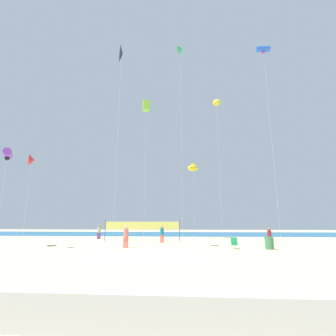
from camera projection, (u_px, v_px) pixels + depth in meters
ground_plane at (148, 255)px, 16.13m from camera, size 120.00×120.00×0.00m
ocean_band at (175, 234)px, 47.36m from camera, size 120.00×20.00×0.01m
boardwalk_ledge at (53, 311)px, 4.86m from camera, size 28.00×0.44×0.73m
beachgoer_sage_shirt at (99, 231)px, 32.14m from camera, size 0.42×0.42×1.82m
beachgoer_teal_shirt at (162, 234)px, 26.22m from camera, size 0.40×0.40×1.77m
beachgoer_coral_shirt at (126, 236)px, 20.88m from camera, size 0.41×0.41×1.81m
beachgoer_maroon_shirt at (269, 235)px, 24.01m from camera, size 0.37×0.37×1.60m
folding_beach_chair at (234, 243)px, 20.05m from camera, size 0.52×0.65×0.89m
trash_barrel at (269, 243)px, 19.74m from camera, size 0.68×0.68×0.95m
volleyball_net at (143, 226)px, 29.25m from camera, size 8.72×1.04×2.40m
beach_handbag at (221, 247)px, 19.90m from camera, size 0.31×0.15×0.25m
kite_blue_tube at (263, 50)px, 24.02m from camera, size 1.25×0.58×18.71m
kite_yellow_delta at (216, 102)px, 34.47m from camera, size 1.09×0.68×18.93m
kite_red_delta at (32, 160)px, 21.37m from camera, size 0.96×1.05×7.79m
kite_lime_box at (146, 106)px, 35.36m from camera, size 1.12×1.12×19.00m
kite_green_delta at (180, 50)px, 29.08m from camera, size 0.67×1.05×22.32m
kite_violet_tube at (8, 154)px, 23.07m from camera, size 1.61×1.91×8.67m
kite_yellow_inflatable at (193, 168)px, 35.61m from camera, size 2.21×2.65×10.36m
kite_black_delta at (121, 54)px, 23.44m from camera, size 0.80×1.51×18.37m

